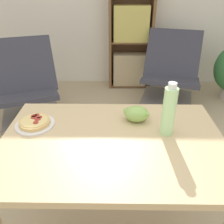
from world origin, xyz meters
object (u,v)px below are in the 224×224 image
at_px(lounge_chair_far, 169,82).
at_px(pizza_on_plate, 35,123).
at_px(lounge_chair_near, 28,97).
at_px(bookshelf, 130,45).
at_px(grape_bunch, 136,114).
at_px(drink_bottle, 169,111).

bearing_deg(lounge_chair_far, pizza_on_plate, -107.20).
relative_size(pizza_on_plate, lounge_chair_near, 0.22).
bearing_deg(bookshelf, pizza_on_plate, -105.72).
bearing_deg(lounge_chair_near, lounge_chair_far, -4.17).
bearing_deg(bookshelf, grape_bunch, -92.39).
height_order(grape_bunch, lounge_chair_far, lounge_chair_far).
distance_m(drink_bottle, bookshelf, 2.38).
bearing_deg(drink_bottle, pizza_on_plate, 174.96).
bearing_deg(grape_bunch, lounge_chair_far, 71.23).
xyz_separation_m(pizza_on_plate, lounge_chair_near, (-0.54, 1.28, -0.49)).
bearing_deg(drink_bottle, lounge_chair_far, 76.77).
relative_size(lounge_chair_far, bookshelf, 0.69).
bearing_deg(lounge_chair_near, bookshelf, 21.09).
height_order(pizza_on_plate, bookshelf, bookshelf).
relative_size(drink_bottle, lounge_chair_near, 0.30).
bearing_deg(grape_bunch, bookshelf, 87.61).
bearing_deg(grape_bunch, lounge_chair_near, 131.77).
height_order(grape_bunch, bookshelf, bookshelf).
bearing_deg(lounge_chair_far, lounge_chair_near, -148.86).
xyz_separation_m(lounge_chair_far, bookshelf, (-0.48, 0.56, 0.32)).
xyz_separation_m(lounge_chair_near, bookshelf, (1.19, 1.02, 0.32)).
xyz_separation_m(pizza_on_plate, grape_bunch, (0.55, 0.06, 0.03)).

